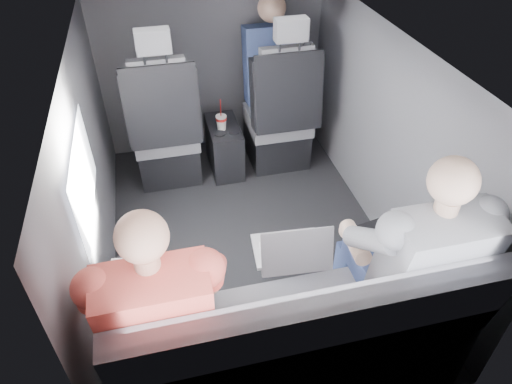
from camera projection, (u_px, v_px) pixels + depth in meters
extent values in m
plane|color=black|center=(249.00, 239.00, 3.16)|extent=(2.60, 2.60, 0.00)
plane|color=#B2B2AD|center=(246.00, 49.00, 2.32)|extent=(2.60, 2.60, 0.00)
cube|color=#56565B|center=(92.00, 179.00, 2.58)|extent=(0.02, 2.60, 1.35)
cube|color=#56565B|center=(385.00, 140.00, 2.91)|extent=(0.02, 2.60, 1.35)
cube|color=#56565B|center=(213.00, 71.00, 3.73)|extent=(1.80, 0.02, 1.35)
cube|color=#56565B|center=(322.00, 344.00, 1.75)|extent=(1.80, 0.02, 1.35)
cube|color=white|center=(84.00, 178.00, 2.21)|extent=(0.02, 0.75, 0.42)
cube|color=black|center=(288.00, 84.00, 3.25)|extent=(0.35, 0.11, 0.59)
cube|color=black|center=(169.00, 157.00, 3.69)|extent=(0.46, 0.48, 0.30)
cube|color=slate|center=(166.00, 133.00, 3.53)|extent=(0.48, 0.46, 0.14)
cube|color=slate|center=(161.00, 102.00, 3.14)|extent=(0.38, 0.18, 0.61)
cube|color=black|center=(130.00, 110.00, 3.12)|extent=(0.08, 0.21, 0.53)
cube|color=black|center=(194.00, 102.00, 3.20)|extent=(0.08, 0.21, 0.53)
cube|color=black|center=(162.00, 108.00, 3.10)|extent=(0.50, 0.11, 0.58)
cube|color=slate|center=(153.00, 41.00, 2.84)|extent=(0.22, 0.10, 0.15)
cube|color=black|center=(276.00, 143.00, 3.85)|extent=(0.46, 0.48, 0.30)
cube|color=slate|center=(278.00, 120.00, 3.69)|extent=(0.48, 0.46, 0.14)
cube|color=slate|center=(287.00, 88.00, 3.31)|extent=(0.38, 0.18, 0.61)
cube|color=black|center=(257.00, 95.00, 3.29)|extent=(0.08, 0.21, 0.53)
cube|color=black|center=(315.00, 89.00, 3.37)|extent=(0.08, 0.21, 0.53)
cube|color=black|center=(289.00, 94.00, 3.26)|extent=(0.50, 0.11, 0.58)
cube|color=slate|center=(291.00, 29.00, 3.00)|extent=(0.22, 0.10, 0.15)
cube|color=black|center=(224.00, 147.00, 3.71)|extent=(0.24, 0.48, 0.40)
cylinder|color=black|center=(220.00, 134.00, 3.48)|extent=(0.09, 0.09, 0.01)
cylinder|color=black|center=(234.00, 132.00, 3.50)|extent=(0.09, 0.09, 0.01)
cube|color=slate|center=(294.00, 347.00, 2.25)|extent=(1.60, 0.50, 0.45)
cube|color=slate|center=(317.00, 332.00, 1.79)|extent=(1.60, 0.17, 0.47)
cylinder|color=red|center=(221.00, 119.00, 3.48)|extent=(0.08, 0.08, 0.02)
cylinder|color=white|center=(221.00, 116.00, 3.47)|extent=(0.08, 0.08, 0.01)
cylinder|color=red|center=(221.00, 108.00, 3.42)|extent=(0.01, 0.01, 0.14)
cube|color=silver|center=(160.00, 275.00, 2.14)|extent=(0.40, 0.31, 0.02)
cube|color=silver|center=(160.00, 275.00, 2.12)|extent=(0.31, 0.19, 0.00)
cube|color=silver|center=(159.00, 261.00, 2.19)|extent=(0.12, 0.07, 0.00)
cube|color=silver|center=(159.00, 282.00, 1.93)|extent=(0.37, 0.13, 0.25)
cube|color=silver|center=(159.00, 282.00, 1.94)|extent=(0.32, 0.11, 0.21)
cube|color=#A9A9AE|center=(287.00, 248.00, 2.27)|extent=(0.36, 0.26, 0.02)
cube|color=silver|center=(288.00, 249.00, 2.26)|extent=(0.29, 0.15, 0.00)
cube|color=#A9A9AE|center=(283.00, 237.00, 2.32)|extent=(0.11, 0.06, 0.00)
cube|color=#A9A9AE|center=(297.00, 252.00, 2.09)|extent=(0.34, 0.10, 0.22)
cube|color=silver|center=(297.00, 251.00, 2.09)|extent=(0.30, 0.08, 0.19)
cube|color=black|center=(391.00, 232.00, 2.37)|extent=(0.35, 0.27, 0.02)
cube|color=black|center=(393.00, 232.00, 2.35)|extent=(0.27, 0.17, 0.00)
cube|color=black|center=(386.00, 222.00, 2.41)|extent=(0.10, 0.06, 0.00)
cube|color=black|center=(408.00, 234.00, 2.19)|extent=(0.32, 0.12, 0.21)
cube|color=silver|center=(407.00, 233.00, 2.20)|extent=(0.28, 0.10, 0.18)
cube|color=#303035|center=(137.00, 320.00, 2.03)|extent=(0.15, 0.45, 0.13)
cube|color=#303035|center=(188.00, 310.00, 2.07)|extent=(0.15, 0.45, 0.13)
cube|color=#303035|center=(145.00, 317.00, 2.39)|extent=(0.13, 0.13, 0.45)
cube|color=#303035|center=(188.00, 308.00, 2.43)|extent=(0.13, 0.13, 0.45)
cube|color=#E4664B|center=(158.00, 317.00, 1.74)|extent=(0.41, 0.28, 0.56)
sphere|color=#DAA588|center=(142.00, 237.00, 1.51)|extent=(0.18, 0.18, 0.18)
cylinder|color=#DAA588|center=(109.00, 287.00, 1.97)|extent=(0.12, 0.28, 0.12)
cylinder|color=#DAA588|center=(203.00, 270.00, 2.05)|extent=(0.12, 0.28, 0.12)
cube|color=navy|center=(375.00, 274.00, 2.24)|extent=(0.16, 0.47, 0.14)
cube|color=navy|center=(418.00, 265.00, 2.28)|extent=(0.16, 0.47, 0.14)
cube|color=navy|center=(348.00, 276.00, 2.61)|extent=(0.14, 0.14, 0.45)
cube|color=navy|center=(386.00, 269.00, 2.65)|extent=(0.14, 0.14, 0.45)
cube|color=gray|center=(431.00, 262.00, 1.94)|extent=(0.43, 0.29, 0.58)
sphere|color=#D0A98E|center=(453.00, 181.00, 1.70)|extent=(0.19, 0.19, 0.19)
cylinder|color=#D0A98E|center=(355.00, 242.00, 2.18)|extent=(0.12, 0.30, 0.13)
cylinder|color=#D0A98E|center=(435.00, 227.00, 2.25)|extent=(0.12, 0.30, 0.13)
cube|color=navy|center=(271.00, 64.00, 3.58)|extent=(0.42, 0.27, 0.61)
sphere|color=#DAA588|center=(272.00, 8.00, 3.33)|extent=(0.21, 0.21, 0.21)
cube|color=navy|center=(269.00, 94.00, 3.80)|extent=(0.36, 0.42, 0.13)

